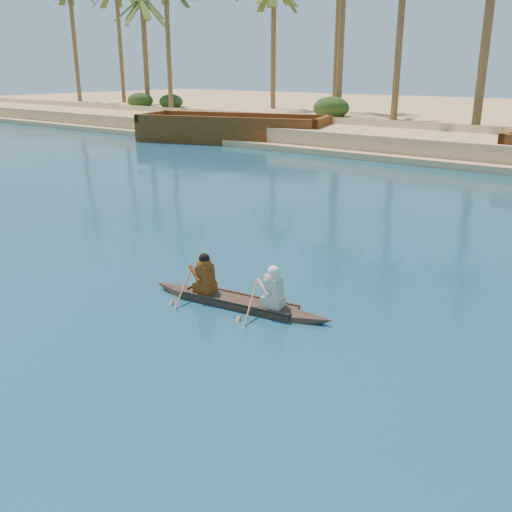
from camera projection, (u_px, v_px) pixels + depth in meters
The scene contains 3 objects.
ground at pixel (245, 342), 10.99m from camera, with size 160.00×160.00×0.00m, color #0B2E48.
canoe at pixel (238, 296), 12.62m from camera, with size 4.56×1.29×1.25m.
barge_left at pixel (233, 131), 40.84m from camera, with size 14.17×8.44×2.24m.
Camera 1 is at (6.26, -7.69, 5.03)m, focal length 40.00 mm.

